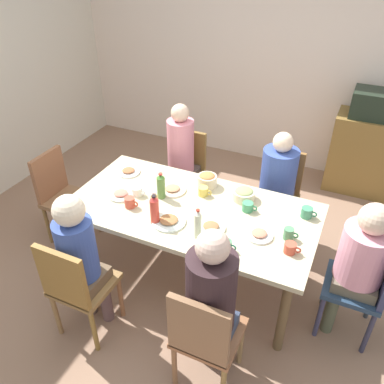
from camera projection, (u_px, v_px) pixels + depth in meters
name	position (u px, v px, depth m)	size (l,w,h in m)	color
ground_plane	(192.00, 275.00, 3.54)	(6.15, 6.15, 0.00)	#8E6B53
wall_back	(278.00, 59.00, 4.62)	(5.37, 0.12, 2.60)	beige
dining_table	(192.00, 215.00, 3.16)	(1.96, 0.99, 0.75)	#C2B791
chair_0	(278.00, 191.00, 3.74)	(0.40, 0.40, 0.90)	olive
person_0	(278.00, 179.00, 3.57)	(0.32, 0.32, 1.15)	#393F41
chair_1	(205.00, 336.00, 2.42)	(0.40, 0.40, 0.90)	#915A39
person_1	(211.00, 298.00, 2.36)	(0.30, 0.30, 1.27)	#38294E
chair_2	(61.00, 192.00, 3.73)	(0.40, 0.40, 0.90)	brown
chair_3	(76.00, 285.00, 2.76)	(0.40, 0.40, 0.90)	olive
person_3	(80.00, 255.00, 2.72)	(0.30, 0.30, 1.21)	brown
chair_4	(367.00, 283.00, 2.78)	(0.40, 0.40, 0.90)	#233851
person_4	(360.00, 259.00, 2.70)	(0.33, 0.33, 1.16)	#51563F
chair_5	(184.00, 169.00, 4.08)	(0.40, 0.40, 0.90)	olive
person_5	(180.00, 155.00, 3.90)	(0.30, 0.30, 1.24)	brown
plate_0	(259.00, 234.00, 2.83)	(0.20, 0.20, 0.04)	white
plate_1	(169.00, 221.00, 2.96)	(0.26, 0.26, 0.04)	white
plate_2	(211.00, 227.00, 2.90)	(0.21, 0.21, 0.04)	silver
plate_3	(173.00, 189.00, 3.31)	(0.22, 0.22, 0.04)	beige
plate_4	(121.00, 194.00, 3.25)	(0.21, 0.21, 0.04)	silver
plate_5	(128.00, 171.00, 3.55)	(0.21, 0.21, 0.04)	white
bowl_0	(244.00, 194.00, 3.19)	(0.18, 0.18, 0.10)	beige
bowl_1	(207.00, 180.00, 3.35)	(0.17, 0.17, 0.12)	beige
cup_0	(226.00, 246.00, 2.69)	(0.11, 0.08, 0.08)	#428758
cup_1	(307.00, 213.00, 3.00)	(0.12, 0.09, 0.08)	#3E8662
cup_2	(290.00, 248.00, 2.68)	(0.12, 0.08, 0.07)	#C84B35
cup_3	(248.00, 207.00, 3.07)	(0.12, 0.08, 0.07)	#419462
cup_4	(130.00, 202.00, 3.11)	(0.12, 0.08, 0.09)	#C74D39
cup_5	(137.00, 191.00, 3.25)	(0.12, 0.09, 0.07)	white
cup_6	(203.00, 191.00, 3.25)	(0.12, 0.08, 0.07)	#E6CA53
cup_7	(289.00, 234.00, 2.79)	(0.11, 0.07, 0.09)	#4E885C
bottle_0	(155.00, 204.00, 3.00)	(0.06, 0.06, 0.20)	tan
bottle_1	(155.00, 210.00, 2.90)	(0.07, 0.07, 0.24)	red
bottle_2	(198.00, 224.00, 2.76)	(0.05, 0.05, 0.24)	silver
bottle_3	(161.00, 186.00, 3.18)	(0.07, 0.07, 0.23)	#567C3A
side_cabinet	(362.00, 154.00, 4.48)	(0.70, 0.44, 0.90)	olive
microwave	(376.00, 104.00, 4.14)	(0.48, 0.36, 0.28)	black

